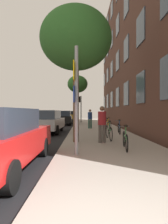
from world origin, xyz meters
TOP-DOWN VIEW (x-y plane):
  - ground_plane at (-2.40, 15.00)m, footprint 41.80×41.80m
  - road_asphalt at (-4.50, 15.00)m, footprint 7.00×38.00m
  - sidewalk at (1.10, 15.00)m, footprint 4.20×38.00m
  - building_facade at (3.69, 14.50)m, footprint 0.56×27.00m
  - sign_post at (-0.31, 4.18)m, footprint 0.16×0.60m
  - traffic_light at (-0.37, 22.28)m, footprint 0.43×0.24m
  - tree_near at (-0.40, 6.75)m, footprint 3.36×3.36m
  - tree_far at (-0.71, 21.50)m, footprint 2.58×2.58m
  - bicycle_0 at (1.52, 4.99)m, footprint 0.42×1.65m
  - bicycle_1 at (1.25, 7.39)m, footprint 0.42×1.72m
  - bicycle_2 at (2.26, 9.79)m, footprint 0.42×1.66m
  - bicycle_3 at (1.81, 12.19)m, footprint 0.42×1.56m
  - bicycle_4 at (2.24, 14.59)m, footprint 0.45×1.68m
  - bicycle_5 at (1.78, 16.99)m, footprint 0.48×1.72m
  - pedestrian_0 at (0.81, 6.51)m, footprint 0.52×0.52m
  - pedestrian_1 at (0.55, 13.45)m, footprint 0.48×0.48m
  - car_0 at (-2.25, 2.94)m, footprint 1.85×4.48m
  - car_1 at (-2.59, 11.28)m, footprint 2.02×4.27m
  - car_2 at (-2.24, 19.61)m, footprint 1.94×4.54m
  - car_3 at (-2.24, 27.94)m, footprint 1.87×4.18m

SIDE VIEW (x-z plane):
  - ground_plane at x=-2.40m, z-range 0.00..0.00m
  - road_asphalt at x=-4.50m, z-range 0.00..0.01m
  - sidewalk at x=1.10m, z-range 0.00..0.12m
  - bicycle_3 at x=1.81m, z-range 0.02..0.93m
  - bicycle_2 at x=2.26m, z-range 0.02..0.95m
  - bicycle_0 at x=1.52m, z-range 0.02..0.95m
  - bicycle_4 at x=2.24m, z-range 0.02..0.95m
  - bicycle_5 at x=1.78m, z-range 0.02..0.96m
  - bicycle_1 at x=1.25m, z-range 0.01..0.98m
  - car_3 at x=-2.24m, z-range 0.03..1.65m
  - car_1 at x=-2.59m, z-range 0.03..1.65m
  - car_0 at x=-2.25m, z-range 0.03..1.65m
  - car_2 at x=-2.24m, z-range 0.03..1.65m
  - pedestrian_1 at x=0.55m, z-range 0.23..1.84m
  - pedestrian_0 at x=0.81m, z-range 0.24..1.91m
  - sign_post at x=-0.31m, z-range 0.29..3.88m
  - traffic_light at x=-0.37m, z-range 0.77..4.26m
  - tree_near at x=-0.40m, z-range 1.79..8.04m
  - tree_far at x=-0.71m, z-range 1.98..8.03m
  - building_facade at x=3.69m, z-range 0.02..15.38m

